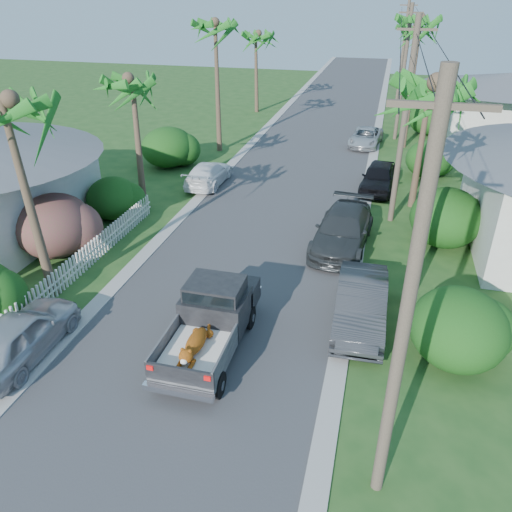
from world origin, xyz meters
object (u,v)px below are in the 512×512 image
(parked_car_lf, at_px, (208,174))
(utility_pole_c, at_px, (403,73))
(palm_l_d, at_px, (256,34))
(house_right_far, at_px, (505,109))
(parked_car_rf, at_px, (379,178))
(palm_r_a, at_px, (443,85))
(utility_pole_b, at_px, (404,124))
(utility_pole_d, at_px, (403,50))
(palm_r_b, at_px, (430,85))
(parked_car_rm, at_px, (343,230))
(palm_r_d, at_px, (417,28))
(utility_pole_a, at_px, (405,319))
(parked_car_rd, at_px, (366,137))
(pickup_truck, at_px, (213,316))
(palm_l_b, at_px, (131,79))
(palm_r_c, at_px, (421,19))
(palm_l_c, at_px, (215,24))
(parked_car_rn, at_px, (361,304))
(parked_car_ln, at_px, (20,336))
(palm_l_a, at_px, (5,101))

(parked_car_lf, bearing_deg, utility_pole_c, -128.60)
(palm_l_d, bearing_deg, house_right_far, -11.59)
(parked_car_rf, bearing_deg, palm_r_a, -76.83)
(utility_pole_b, height_order, utility_pole_d, same)
(palm_r_b, height_order, house_right_far, palm_r_b)
(parked_car_rm, bearing_deg, utility_pole_c, 88.25)
(palm_r_d, distance_m, utility_pole_a, 42.06)
(parked_car_rd, relative_size, house_right_far, 0.48)
(utility_pole_d, bearing_deg, pickup_truck, -97.25)
(palm_l_b, height_order, utility_pole_d, utility_pole_d)
(utility_pole_b, bearing_deg, palm_r_c, 87.36)
(pickup_truck, bearing_deg, palm_r_a, 34.01)
(palm_l_d, height_order, utility_pole_a, utility_pole_a)
(parked_car_rf, relative_size, utility_pole_b, 0.47)
(parked_car_rm, xyz_separation_m, palm_r_b, (3.00, 5.36, 5.18))
(parked_car_rm, height_order, parked_car_rd, parked_car_rm)
(parked_car_lf, distance_m, utility_pole_b, 11.11)
(parked_car_rm, bearing_deg, parked_car_rd, 94.46)
(palm_r_d, distance_m, utility_pole_d, 3.79)
(palm_l_c, distance_m, palm_r_b, 14.55)
(palm_r_c, bearing_deg, parked_car_lf, -135.37)
(palm_r_a, distance_m, palm_r_c, 20.01)
(utility_pole_b, bearing_deg, utility_pole_a, -90.00)
(parked_car_rf, height_order, palm_l_d, palm_l_d)
(parked_car_rd, relative_size, utility_pole_b, 0.48)
(palm_r_b, bearing_deg, parked_car_rn, -99.71)
(parked_car_rn, distance_m, palm_r_d, 36.38)
(palm_r_b, xyz_separation_m, utility_pole_b, (-1.00, -2.00, -1.35))
(pickup_truck, relative_size, palm_r_c, 0.54)
(utility_pole_b, xyz_separation_m, utility_pole_d, (0.00, 30.00, 0.00))
(utility_pole_a, height_order, utility_pole_d, same)
(palm_r_d, relative_size, utility_pole_c, 0.89)
(parked_car_rm, relative_size, utility_pole_c, 0.59)
(parked_car_lf, xyz_separation_m, palm_r_c, (10.69, 10.55, 7.48))
(palm_l_b, bearing_deg, palm_r_c, 47.12)
(parked_car_rf, distance_m, palm_r_d, 23.86)
(parked_car_rd, bearing_deg, parked_car_rf, -75.85)
(palm_r_c, bearing_deg, house_right_far, 30.47)
(palm_l_c, bearing_deg, parked_car_ln, -87.41)
(palm_l_b, relative_size, palm_r_b, 1.03)
(palm_l_d, distance_m, palm_r_c, 15.10)
(parked_car_ln, xyz_separation_m, palm_l_a, (-1.20, 3.07, 6.19))
(parked_car_ln, bearing_deg, pickup_truck, -159.59)
(utility_pole_a, height_order, utility_pole_b, same)
(utility_pole_d, bearing_deg, house_right_far, -60.35)
(parked_car_rm, height_order, house_right_far, house_right_far)
(parked_car_rn, relative_size, palm_l_c, 0.50)
(palm_l_d, distance_m, utility_pole_a, 38.02)
(palm_l_a, bearing_deg, parked_car_lf, 82.18)
(palm_r_d, height_order, utility_pole_b, utility_pole_b)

